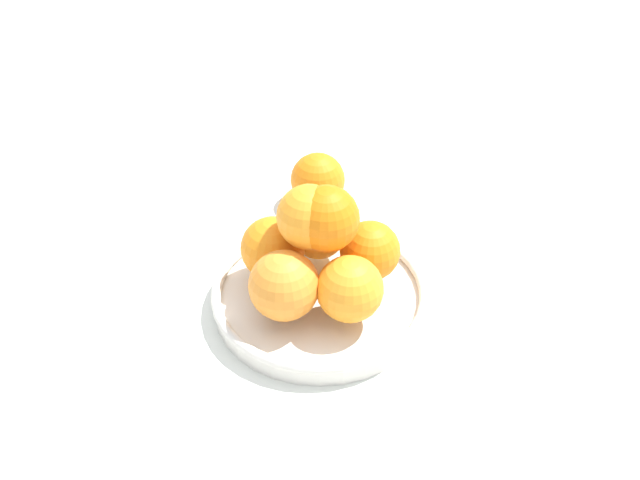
% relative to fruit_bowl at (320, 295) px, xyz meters
% --- Properties ---
extents(ground_plane, '(4.00, 4.00, 0.00)m').
position_rel_fruit_bowl_xyz_m(ground_plane, '(0.00, 0.00, -0.02)').
color(ground_plane, silver).
extents(fruit_bowl, '(0.27, 0.27, 0.03)m').
position_rel_fruit_bowl_xyz_m(fruit_bowl, '(0.00, 0.00, 0.00)').
color(fruit_bowl, silver).
rests_on(fruit_bowl, ground_plane).
extents(orange_pile, '(0.19, 0.19, 0.14)m').
position_rel_fruit_bowl_xyz_m(orange_pile, '(-0.00, 0.00, 0.07)').
color(orange_pile, orange).
rests_on(orange_pile, fruit_bowl).
extents(stray_orange, '(0.08, 0.08, 0.08)m').
position_rel_fruit_bowl_xyz_m(stray_orange, '(0.22, 0.05, 0.03)').
color(stray_orange, orange).
rests_on(stray_orange, ground_plane).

